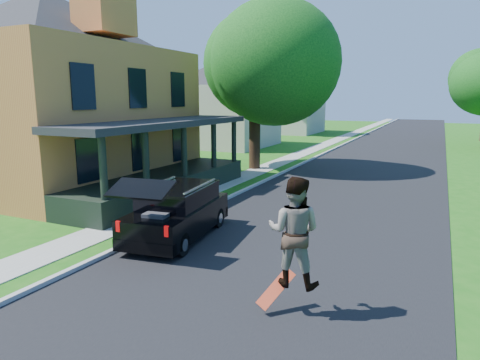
% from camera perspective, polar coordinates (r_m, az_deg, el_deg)
% --- Properties ---
extents(ground, '(140.00, 140.00, 0.00)m').
position_cam_1_polar(ground, '(10.05, 2.67, -12.63)').
color(ground, '#1B5D12').
rests_on(ground, ground).
extents(street, '(8.00, 120.00, 0.02)m').
position_cam_1_polar(street, '(29.02, 17.94, 2.40)').
color(street, black).
rests_on(street, ground).
extents(curb, '(0.15, 120.00, 0.12)m').
position_cam_1_polar(curb, '(29.78, 10.20, 2.96)').
color(curb, '#A8A8A2').
rests_on(curb, ground).
extents(sidewalk, '(1.30, 120.00, 0.03)m').
position_cam_1_polar(sidewalk, '(30.21, 7.35, 3.15)').
color(sidewalk, gray).
rests_on(sidewalk, ground).
extents(front_walk, '(6.50, 1.20, 0.03)m').
position_cam_1_polar(front_walk, '(19.90, -16.36, -1.20)').
color(front_walk, gray).
rests_on(front_walk, ground).
extents(main_house, '(15.56, 15.56, 10.10)m').
position_cam_1_polar(main_house, '(21.85, -23.76, 12.37)').
color(main_house, '#D7843F').
rests_on(main_house, ground).
extents(neighbor_house_mid, '(12.78, 12.78, 8.30)m').
position_cam_1_polar(neighbor_house_mid, '(36.70, -2.55, 11.14)').
color(neighbor_house_mid, '#B2A99E').
rests_on(neighbor_house_mid, ground).
extents(neighbor_house_far, '(12.78, 12.78, 8.30)m').
position_cam_1_polar(neighbor_house_far, '(51.42, 5.89, 11.01)').
color(neighbor_house_far, '#B2A99E').
rests_on(neighbor_house_far, ground).
extents(black_suv, '(2.18, 4.52, 2.03)m').
position_cam_1_polar(black_suv, '(12.48, -8.34, -4.25)').
color(black_suv, black).
rests_on(black_suv, ground).
extents(skateboarder, '(1.05, 0.85, 2.06)m').
position_cam_1_polar(skateboarder, '(7.96, 7.21, -6.84)').
color(skateboarder, black).
rests_on(skateboarder, ground).
extents(skateboard, '(0.59, 0.68, 0.68)m').
position_cam_1_polar(skateboard, '(8.38, 4.82, -14.39)').
color(skateboard, red).
rests_on(skateboard, ground).
extents(tree_left_mid, '(8.57, 8.74, 10.44)m').
position_cam_1_polar(tree_left_mid, '(24.62, 2.04, 17.32)').
color(tree_left_mid, black).
rests_on(tree_left_mid, ground).
extents(tree_left_far, '(6.93, 7.11, 9.06)m').
position_cam_1_polar(tree_left_far, '(48.44, 7.82, 13.05)').
color(tree_left_far, black).
rests_on(tree_left_far, ground).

